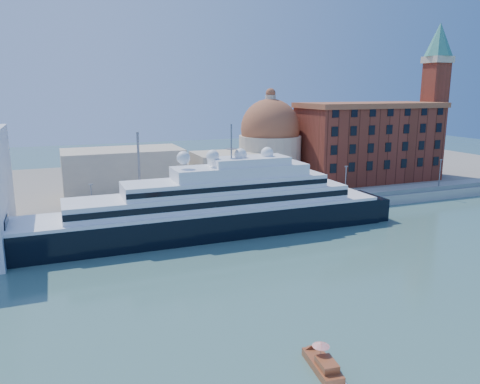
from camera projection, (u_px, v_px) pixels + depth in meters
name	position (u px, v px, depth m)	size (l,w,h in m)	color
ground	(298.00, 268.00, 77.76)	(400.00, 400.00, 0.00)	#3B655F
quay	(227.00, 212.00, 108.37)	(180.00, 10.00, 2.50)	gray
land	(182.00, 181.00, 145.64)	(260.00, 72.00, 2.00)	slate
quay_fence	(234.00, 209.00, 103.88)	(180.00, 0.10, 1.20)	slate
superyacht	(193.00, 215.00, 93.56)	(87.40, 12.12, 26.12)	black
service_barge	(86.00, 248.00, 85.34)	(12.20, 6.54, 2.61)	white
water_taxi	(323.00, 364.00, 49.18)	(2.91, 6.60, 3.03)	brown
warehouse	(369.00, 141.00, 140.74)	(43.00, 19.00, 23.25)	maroon
campanile	(435.00, 90.00, 146.17)	(8.40, 8.40, 47.00)	maroon
church	(219.00, 156.00, 130.13)	(66.00, 18.00, 25.50)	beige
lamp_posts	(175.00, 181.00, 100.39)	(120.80, 2.40, 18.00)	slate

